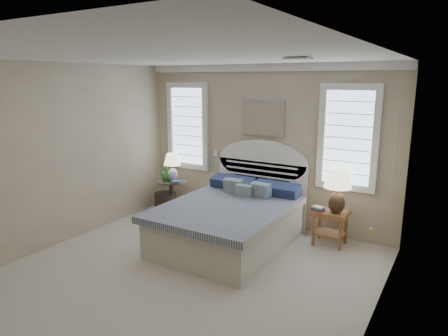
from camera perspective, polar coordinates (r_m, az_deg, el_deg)
floor at (r=5.17m, az=-7.23°, el=-15.90°), size 4.50×5.00×0.01m
ceiling at (r=4.56m, az=-8.19°, el=15.51°), size 4.50×5.00×0.01m
wall_back at (r=6.77m, az=5.67°, el=3.11°), size 4.50×0.02×2.70m
wall_left at (r=6.32m, az=-23.83°, el=1.41°), size 0.02×5.00×2.70m
wall_right at (r=3.75m, az=20.35°, el=-5.40°), size 0.02×5.00×2.70m
crown_molding at (r=6.65m, az=5.76°, el=14.10°), size 4.50×0.08×0.12m
hvac_vent at (r=4.65m, az=10.47°, el=15.12°), size 0.30×0.20×0.02m
switch_plate at (r=7.25m, az=-1.21°, el=2.19°), size 0.08×0.01×0.12m
window_left at (r=7.51m, az=-5.14°, el=5.99°), size 0.90×0.06×1.60m
window_right at (r=6.25m, az=17.32°, el=4.13°), size 0.90×0.06×1.60m
painting at (r=6.67m, az=5.61°, el=7.05°), size 0.74×0.04×0.58m
closet_door at (r=4.94m, az=22.70°, el=-3.17°), size 0.02×1.80×2.40m
bed at (r=6.12m, az=1.21°, el=-7.21°), size 1.72×2.28×1.47m
side_table_left at (r=7.48m, az=-7.52°, el=-3.61°), size 0.56×0.56×0.63m
nightstand_right at (r=6.25m, az=14.95°, el=-7.22°), size 0.50×0.40×0.53m
floor_pot at (r=7.63m, az=-8.38°, el=-4.90°), size 0.50×0.50×0.37m
lamp_left at (r=7.33m, az=-7.38°, el=0.58°), size 0.41×0.41×0.52m
lamp_right at (r=6.04m, az=15.92°, el=-2.50°), size 0.47×0.47×0.66m
potted_plant at (r=7.41m, az=-8.22°, el=-0.29°), size 0.25×0.25×0.39m
books_left at (r=7.19m, az=-6.83°, el=-2.05°), size 0.20×0.17×0.05m
books_right at (r=6.15m, az=13.30°, el=-5.70°), size 0.20×0.17×0.07m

